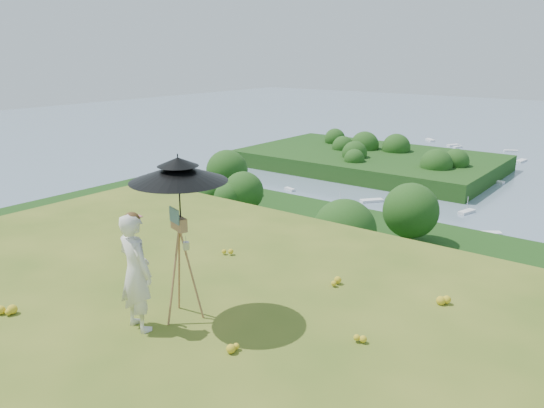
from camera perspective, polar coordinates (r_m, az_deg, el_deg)
The scene contains 7 objects.
ground at distance 6.32m, azimuth -22.15°, elevation -19.25°, with size 14.00×14.00×0.00m, color #45621C.
peninsula at distance 179.37m, azimuth 10.47°, elevation 5.43°, with size 90.00×60.00×12.00m, color #133C10, non-canonical shape.
wildflowers at distance 6.38m, azimuth -20.20°, elevation -17.98°, with size 10.00×10.50×0.12m, color gold, non-canonical shape.
painter at distance 7.10m, azimuth -14.46°, elevation -7.10°, with size 0.58×0.38×1.59m, color white.
field_easel at distance 7.26m, azimuth -9.77°, elevation -6.35°, with size 0.60×0.60×1.58m, color #A46E45, non-canonical shape.
sun_umbrella at distance 6.96m, azimuth -9.94°, elevation 1.36°, with size 1.28×1.28×0.99m, color black, non-canonical shape.
painter_cap at distance 6.85m, azimuth -14.89°, elevation -1.31°, with size 0.20×0.25×0.10m, color #C96E75, non-canonical shape.
Camera 1 is at (4.66, -2.39, 3.54)m, focal length 35.00 mm.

